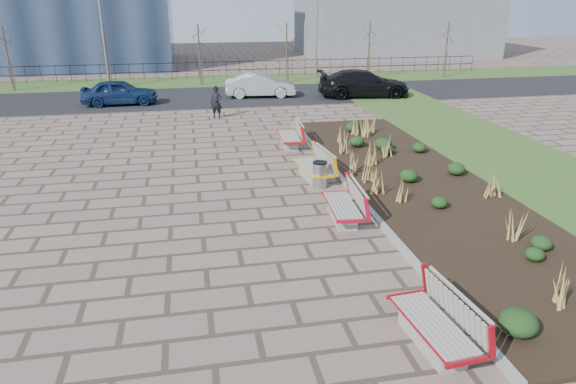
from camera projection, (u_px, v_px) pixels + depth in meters
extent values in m
plane|color=#766051|center=(247.00, 285.00, 11.09)|extent=(120.00, 120.00, 0.00)
cube|color=black|center=(419.00, 185.00, 16.77)|extent=(4.50, 18.00, 0.10)
cube|color=gray|center=(350.00, 189.00, 16.35)|extent=(0.16, 18.00, 0.15)
cube|color=#33511E|center=(548.00, 176.00, 17.63)|extent=(5.00, 38.00, 0.04)
cube|color=#33511E|center=(201.00, 82.00, 36.72)|extent=(80.00, 5.00, 0.04)
cube|color=black|center=(204.00, 97.00, 31.23)|extent=(80.00, 7.00, 0.02)
cylinder|color=#B2B2B7|center=(320.00, 175.00, 16.50)|extent=(0.46, 0.46, 0.86)
imported|color=black|center=(216.00, 102.00, 25.66)|extent=(0.70, 0.59, 1.62)
imported|color=#11254D|center=(119.00, 92.00, 28.83)|extent=(4.14, 1.72, 1.40)
imported|color=#989C9F|center=(260.00, 85.00, 31.05)|extent=(4.33, 1.89, 1.39)
imported|color=black|center=(364.00, 83.00, 31.05)|extent=(5.72, 2.80, 1.60)
cube|color=slate|center=(394.00, 3.00, 51.32)|extent=(18.00, 12.00, 10.00)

